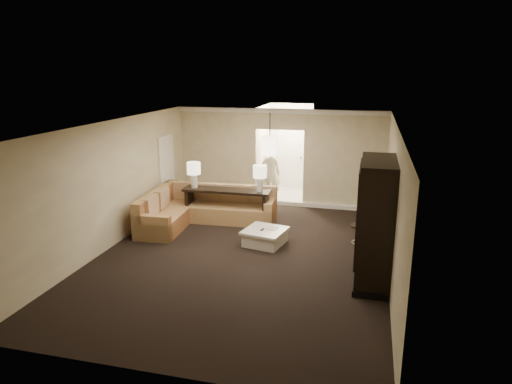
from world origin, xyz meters
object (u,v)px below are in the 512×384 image
(drink_table, at_px, (359,231))
(person, at_px, (271,171))
(console_table, at_px, (227,203))
(sectional_sofa, at_px, (200,209))
(armoire, at_px, (375,224))
(coffee_table, at_px, (265,237))

(drink_table, bearing_deg, person, 130.54)
(console_table, height_order, drink_table, console_table)
(sectional_sofa, height_order, armoire, armoire)
(person, bearing_deg, coffee_table, 86.18)
(coffee_table, distance_m, drink_table, 2.13)
(coffee_table, relative_size, console_table, 0.46)
(armoire, distance_m, person, 5.72)
(coffee_table, xyz_separation_m, drink_table, (2.08, 0.39, 0.18))
(armoire, relative_size, person, 1.28)
(armoire, bearing_deg, drink_table, 99.91)
(console_table, bearing_deg, sectional_sofa, -159.29)
(coffee_table, distance_m, person, 3.72)
(person, bearing_deg, console_table, 59.72)
(console_table, xyz_separation_m, armoire, (3.69, -2.57, 0.59))
(console_table, bearing_deg, person, 72.60)
(sectional_sofa, bearing_deg, armoire, -31.21)
(console_table, distance_m, person, 2.41)
(coffee_table, relative_size, drink_table, 2.06)
(sectional_sofa, xyz_separation_m, coffee_table, (1.96, -1.04, -0.18))
(console_table, xyz_separation_m, person, (0.66, 2.29, 0.38))
(sectional_sofa, distance_m, drink_table, 4.10)
(coffee_table, bearing_deg, console_table, 135.29)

